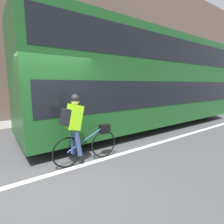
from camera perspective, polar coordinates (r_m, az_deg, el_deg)
The scene contains 7 objects.
ground_plane at distance 4.03m, azimuth -18.19°, elevation -18.75°, with size 80.00×80.00×0.00m, color #424244.
road_center_line at distance 4.05m, azimuth -18.35°, elevation -18.49°, with size 50.00×0.14×0.01m, color silver.
sidewalk_curb at distance 9.06m, azimuth -28.56°, elevation -3.48°, with size 60.00×1.80×0.11m.
building_facade at distance 10.39m, azimuth -31.61°, elevation 25.12°, with size 60.00×0.30×9.88m.
bus at distance 7.57m, azimuth 10.80°, elevation 10.70°, with size 9.79×2.49×3.77m.
cyclist_on_bike at distance 4.05m, azimuth -10.61°, elevation -4.91°, with size 1.66×0.32×1.64m.
trash_bin at distance 12.18m, azimuth 8.27°, elevation 2.94°, with size 0.57×0.57×0.92m.
Camera 1 is at (-0.99, -3.44, 1.85)m, focal length 28.00 mm.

